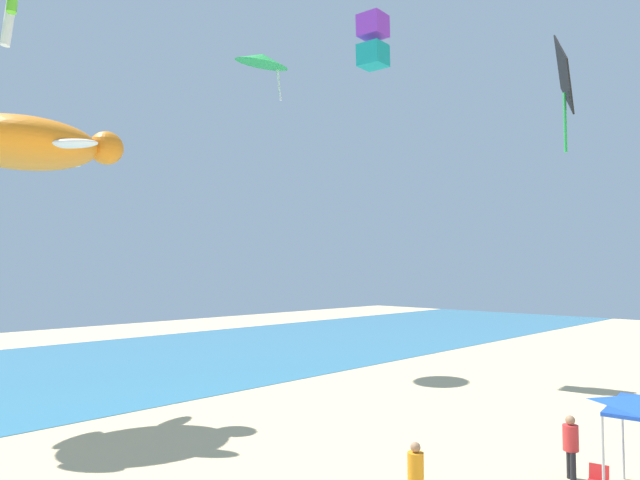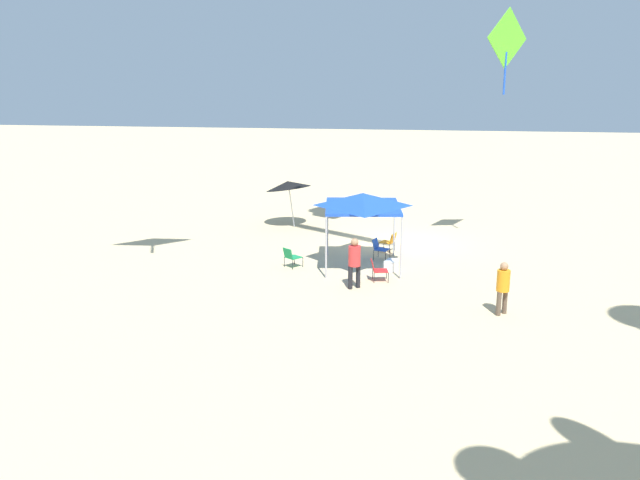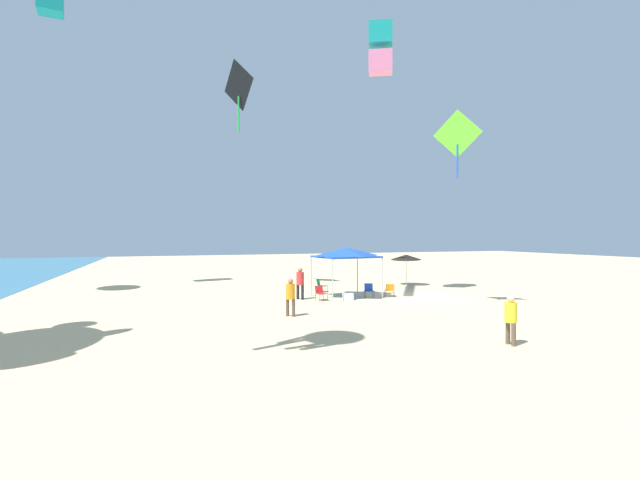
{
  "view_description": "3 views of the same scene",
  "coord_description": "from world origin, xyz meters",
  "views": [
    {
      "loc": [
        -15.13,
        0.52,
        6.04
      ],
      "look_at": [
        0.2,
        15.46,
        7.19
      ],
      "focal_mm": 31.37,
      "sensor_mm": 36.0,
      "label": 1
    },
    {
      "loc": [
        -0.51,
        29.71,
        7.57
      ],
      "look_at": [
        2.95,
        6.26,
        1.61
      ],
      "focal_mm": 37.93,
      "sensor_mm": 36.0,
      "label": 2
    },
    {
      "loc": [
        -22.47,
        14.2,
        3.7
      ],
      "look_at": [
        2.56,
        5.22,
        3.4
      ],
      "focal_mm": 24.63,
      "sensor_mm": 36.0,
      "label": 3
    }
  ],
  "objects": [
    {
      "name": "ocean_strip",
      "position": [
        0.0,
        35.21,
        0.01
      ],
      "size": [
        120.0,
        24.4,
        0.02
      ],
      "primitive_type": "cube",
      "color": "teal",
      "rests_on": "ground"
    },
    {
      "name": "folding_chair_left_of_tent",
      "position": [
        0.88,
        5.79,
        0.47
      ],
      "size": [
        0.71,
        0.63,
        0.82
      ],
      "rotation": [
        0.0,
        0.0,
        4.88
      ],
      "color": "black",
      "rests_on": "ground"
    },
    {
      "name": "person_kite_handler",
      "position": [
        -3.27,
        8.74,
        1.02
      ],
      "size": [
        0.41,
        0.41,
        1.73
      ],
      "rotation": [
        0.0,
        0.0,
        0.81
      ],
      "color": "brown",
      "rests_on": "ground"
    },
    {
      "name": "person_far_stroller",
      "position": [
        1.64,
        6.76,
        1.08
      ],
      "size": [
        0.44,
        0.44,
        1.84
      ],
      "rotation": [
        0.0,
        0.0,
        0.65
      ],
      "color": "black",
      "rests_on": "ground"
    },
    {
      "name": "kite_turtle_orange",
      "position": [
        -7.4,
        24.62,
        11.14
      ],
      "size": [
        7.15,
        6.55,
        2.1
      ],
      "rotation": [
        0.0,
        0.0,
        6.0
      ],
      "color": "orange"
    },
    {
      "name": "kite_delta_green",
      "position": [
        7.31,
        27.53,
        19.47
      ],
      "size": [
        3.46,
        3.51,
        3.14
      ],
      "rotation": [
        0.0,
        0.0,
        3.14
      ],
      "color": "green"
    },
    {
      "name": "kite_box_purple",
      "position": [
        10.51,
        21.07,
        19.74
      ],
      "size": [
        1.71,
        1.66,
        3.2
      ],
      "rotation": [
        0.0,
        0.0,
        4.84
      ],
      "color": "purple"
    },
    {
      "name": "kite_diamond_black",
      "position": [
        8.37,
        9.19,
        14.01
      ],
      "size": [
        3.25,
        1.51,
        5.03
      ],
      "rotation": [
        0.0,
        0.0,
        0.23
      ],
      "color": "black"
    }
  ]
}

